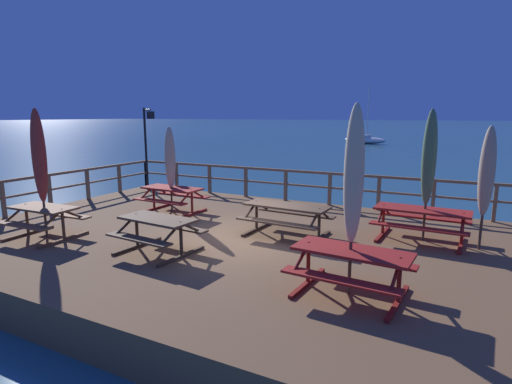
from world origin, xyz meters
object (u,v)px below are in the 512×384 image
object	(u,v)px
patio_umbrella_tall_front	(354,176)
sailboat_distant	(365,140)
patio_umbrella_tall_mid_right	(170,158)
lamp_post_hooked	(148,136)
patio_umbrella_short_front	(39,157)
picnic_table_back_right	(422,217)
picnic_table_mid_centre	(351,262)
patio_umbrella_tall_mid_left	(487,172)
picnic_table_mid_right	(287,213)
picnic_table_back_left	(158,228)
picnic_table_front_right	(172,194)
patio_umbrella_short_mid	(429,158)
picnic_table_mid_left	(44,216)

from	to	relation	value
patio_umbrella_tall_front	sailboat_distant	distance (m)	48.75
patio_umbrella_tall_mid_right	lamp_post_hooked	world-z (taller)	lamp_post_hooked
patio_umbrella_short_front	sailboat_distant	distance (m)	47.94
patio_umbrella_tall_front	picnic_table_back_right	bearing A→B (deg)	78.40
picnic_table_mid_centre	patio_umbrella_tall_mid_left	bearing A→B (deg)	61.33
patio_umbrella_tall_mid_right	patio_umbrella_short_front	xyz separation A→B (m)	(-1.02, -3.51, 0.32)
picnic_table_mid_right	sailboat_distant	bearing A→B (deg)	100.18
picnic_table_mid_centre	picnic_table_back_left	xyz separation A→B (m)	(-4.22, 0.19, -0.01)
picnic_table_back_left	patio_umbrella_short_front	bearing A→B (deg)	-173.36
picnic_table_front_right	patio_umbrella_tall_front	world-z (taller)	patio_umbrella_tall_front
patio_umbrella_tall_front	patio_umbrella_tall_mid_left	size ratio (longest dim) A/B	1.15
picnic_table_front_right	patio_umbrella_short_mid	xyz separation A→B (m)	(7.10, 0.43, 1.40)
picnic_table_front_right	patio_umbrella_tall_mid_right	size ratio (longest dim) A/B	0.73
picnic_table_mid_left	patio_umbrella_tall_mid_right	distance (m)	3.85
patio_umbrella_short_mid	sailboat_distant	xyz separation A→B (m)	(-11.13, 43.90, -2.18)
picnic_table_back_right	picnic_table_back_left	bearing A→B (deg)	-144.83
picnic_table_mid_left	sailboat_distant	xyz separation A→B (m)	(-2.97, 47.85, -0.77)
picnic_table_mid_left	picnic_table_mid_right	bearing A→B (deg)	29.33
picnic_table_front_right	sailboat_distant	size ratio (longest dim) A/B	0.24
patio_umbrella_tall_mid_left	sailboat_distant	world-z (taller)	sailboat_distant
picnic_table_mid_centre	picnic_table_mid_right	size ratio (longest dim) A/B	0.93
patio_umbrella_tall_mid_left	patio_umbrella_tall_mid_right	size ratio (longest dim) A/B	1.05
picnic_table_mid_centre	patio_umbrella_tall_front	bearing A→B (deg)	146.74
patio_umbrella_tall_mid_left	sailboat_distant	size ratio (longest dim) A/B	0.35
picnic_table_mid_right	patio_umbrella_tall_mid_right	size ratio (longest dim) A/B	0.82
patio_umbrella_tall_front	picnic_table_back_left	bearing A→B (deg)	177.73
patio_umbrella_short_mid	picnic_table_back_left	bearing A→B (deg)	-144.79
patio_umbrella_tall_front	patio_umbrella_short_front	distance (m)	7.38
picnic_table_front_right	picnic_table_back_left	xyz separation A→B (m)	(2.09, -3.10, -0.01)
picnic_table_mid_right	lamp_post_hooked	xyz separation A→B (m)	(-7.20, 3.19, 1.55)
patio_umbrella_short_mid	picnic_table_mid_left	bearing A→B (deg)	-154.19
patio_umbrella_tall_front	patio_umbrella_tall_mid_right	world-z (taller)	patio_umbrella_tall_front
picnic_table_mid_centre	picnic_table_mid_left	world-z (taller)	same
picnic_table_back_left	patio_umbrella_short_front	xyz separation A→B (m)	(-3.18, -0.37, 1.41)
lamp_post_hooked	sailboat_distant	bearing A→B (deg)	91.20
picnic_table_mid_left	patio_umbrella_tall_mid_left	distance (m)	10.14
patio_umbrella_tall_mid_right	picnic_table_mid_right	bearing A→B (deg)	-9.51
patio_umbrella_short_mid	patio_umbrella_short_front	distance (m)	9.07
picnic_table_mid_left	patio_umbrella_tall_mid_left	bearing A→B (deg)	22.14
picnic_table_back_left	picnic_table_mid_centre	bearing A→B (deg)	-2.51
picnic_table_mid_left	patio_umbrella_tall_front	size ratio (longest dim) A/B	0.54
picnic_table_mid_left	lamp_post_hooked	size ratio (longest dim) A/B	0.52
picnic_table_mid_right	picnic_table_mid_left	xyz separation A→B (m)	(-5.10, -2.87, -0.01)
picnic_table_mid_centre	patio_umbrella_short_mid	size ratio (longest dim) A/B	0.64
patio_umbrella_tall_front	patio_umbrella_tall_mid_left	xyz separation A→B (m)	(1.98, 3.55, -0.25)
patio_umbrella_short_mid	lamp_post_hooked	size ratio (longest dim) A/B	0.96
picnic_table_back_right	picnic_table_mid_centre	bearing A→B (deg)	-101.11
patio_umbrella_tall_front	sailboat_distant	xyz separation A→B (m)	(-10.32, 47.60, -2.21)
picnic_table_mid_left	patio_umbrella_short_mid	distance (m)	9.17
picnic_table_mid_centre	picnic_table_back_right	xyz separation A→B (m)	(0.72, 3.67, 0.01)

